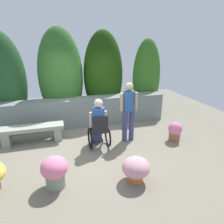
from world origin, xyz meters
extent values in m
plane|color=slate|center=(0.00, 0.00, 0.00)|extent=(11.24, 11.24, 0.00)
cube|color=slate|center=(0.00, 1.48, 0.47)|extent=(5.48, 0.57, 0.93)
ellipsoid|color=#224C24|center=(-2.43, 2.19, 1.51)|extent=(1.41, 0.99, 3.02)
ellipsoid|color=#316526|center=(-0.64, 2.09, 1.57)|extent=(1.47, 1.03, 3.14)
ellipsoid|color=#1B3C0C|center=(0.84, 2.17, 1.53)|extent=(1.41, 0.99, 3.07)
ellipsoid|color=#336A21|center=(2.53, 2.17, 1.41)|extent=(1.08, 0.76, 2.81)
cube|color=gray|center=(-2.23, 0.62, 0.19)|extent=(0.20, 0.35, 0.37)
cube|color=gray|center=(-0.89, 0.62, 0.19)|extent=(0.20, 0.35, 0.37)
cube|color=gray|center=(-1.56, 0.62, 0.42)|extent=(1.69, 0.41, 0.11)
cube|color=black|center=(0.15, -0.15, 0.50)|extent=(0.40, 0.40, 0.06)
cube|color=black|center=(0.15, -0.33, 0.73)|extent=(0.40, 0.04, 0.40)
cube|color=black|center=(0.15, 0.17, 0.10)|extent=(0.28, 0.12, 0.03)
torus|color=black|center=(-0.09, -0.15, 0.28)|extent=(0.05, 0.56, 0.56)
torus|color=black|center=(0.39, -0.15, 0.28)|extent=(0.05, 0.56, 0.56)
cylinder|color=black|center=(0.01, 0.10, 0.05)|extent=(0.03, 0.10, 0.10)
cylinder|color=black|center=(0.29, 0.10, 0.05)|extent=(0.03, 0.10, 0.10)
cube|color=navy|center=(0.15, -0.05, 0.61)|extent=(0.30, 0.40, 0.16)
cube|color=navy|center=(0.15, 0.15, 0.27)|extent=(0.26, 0.14, 0.43)
cylinder|color=#2B55A2|center=(0.15, -0.17, 0.86)|extent=(0.30, 0.30, 0.50)
cylinder|color=beige|center=(-0.04, -0.11, 0.78)|extent=(0.08, 0.08, 0.40)
cylinder|color=beige|center=(0.34, -0.11, 0.78)|extent=(0.08, 0.08, 0.40)
sphere|color=beige|center=(0.15, -0.17, 1.22)|extent=(0.22, 0.22, 0.22)
cylinder|color=#403E73|center=(0.92, 0.01, 0.45)|extent=(0.14, 0.14, 0.90)
cylinder|color=#403E73|center=(1.12, 0.01, 0.45)|extent=(0.14, 0.14, 0.90)
cylinder|color=#2A5597|center=(1.02, 0.01, 1.17)|extent=(0.30, 0.30, 0.54)
cylinder|color=tan|center=(0.82, 0.01, 1.14)|extent=(0.09, 0.09, 0.49)
cylinder|color=tan|center=(1.22, 0.01, 1.14)|extent=(0.09, 0.09, 0.49)
sphere|color=tan|center=(1.02, 0.01, 1.55)|extent=(0.22, 0.22, 0.22)
cylinder|color=#94543C|center=(2.29, -0.36, 0.12)|extent=(0.31, 0.31, 0.25)
ellipsoid|color=#2D743C|center=(2.29, -0.36, 0.29)|extent=(0.34, 0.34, 0.14)
ellipsoid|color=pink|center=(2.29, -0.36, 0.35)|extent=(0.38, 0.38, 0.39)
cylinder|color=gray|center=(-0.98, -1.42, 0.15)|extent=(0.37, 0.37, 0.31)
ellipsoid|color=#3D7D20|center=(-0.98, -1.42, 0.36)|extent=(0.40, 0.40, 0.14)
ellipsoid|color=pink|center=(-0.98, -1.42, 0.42)|extent=(0.50, 0.50, 0.41)
cylinder|color=#BE6529|center=(0.56, -1.68, 0.10)|extent=(0.30, 0.30, 0.20)
ellipsoid|color=#287B38|center=(0.56, -1.68, 0.25)|extent=(0.33, 0.33, 0.14)
ellipsoid|color=pink|center=(0.56, -1.68, 0.31)|extent=(0.55, 0.55, 0.39)
camera|label=1|loc=(-0.78, -4.69, 2.60)|focal=31.27mm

